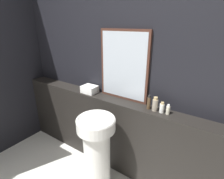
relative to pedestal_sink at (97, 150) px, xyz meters
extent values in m
cube|color=black|center=(-0.08, 0.52, 0.75)|extent=(8.00, 0.06, 2.50)
cube|color=black|center=(-0.08, 0.39, -0.03)|extent=(2.83, 0.20, 0.93)
cylinder|color=white|center=(0.00, 0.00, -0.12)|extent=(0.28, 0.28, 0.75)
cylinder|color=white|center=(0.00, 0.00, 0.32)|extent=(0.39, 0.39, 0.12)
torus|color=white|center=(0.00, 0.00, 0.37)|extent=(0.38, 0.38, 0.02)
cube|color=#47281E|center=(0.03, 0.47, 0.82)|extent=(0.59, 0.03, 0.77)
cube|color=#B2BCC6|center=(0.03, 0.46, 0.82)|extent=(0.54, 0.02, 0.72)
cube|color=white|center=(-0.41, 0.39, 0.48)|extent=(0.19, 0.15, 0.09)
cylinder|color=#4C3823|center=(0.38, 0.39, 0.50)|extent=(0.04, 0.04, 0.12)
cylinder|color=black|center=(0.38, 0.39, 0.57)|extent=(0.03, 0.03, 0.03)
cylinder|color=gray|center=(0.45, 0.39, 0.50)|extent=(0.06, 0.06, 0.12)
cylinder|color=tan|center=(0.45, 0.39, 0.57)|extent=(0.04, 0.04, 0.03)
cylinder|color=white|center=(0.52, 0.39, 0.48)|extent=(0.04, 0.04, 0.09)
cylinder|color=tan|center=(0.52, 0.39, 0.54)|extent=(0.03, 0.03, 0.02)
cylinder|color=beige|center=(0.58, 0.39, 0.48)|extent=(0.04, 0.04, 0.08)
cylinder|color=silver|center=(0.58, 0.39, 0.53)|extent=(0.03, 0.03, 0.02)
camera|label=1|loc=(0.97, -1.14, 1.26)|focal=28.00mm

